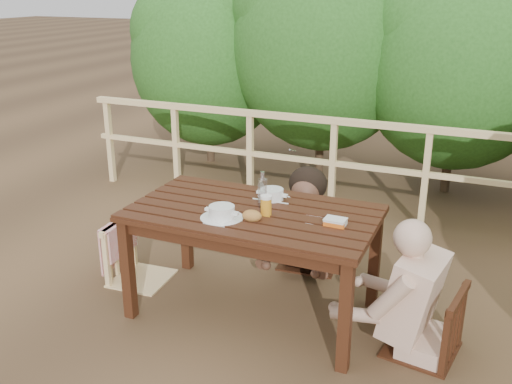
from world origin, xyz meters
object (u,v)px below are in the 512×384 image
at_px(soup_far, 272,195).
at_px(beer_glass, 266,206).
at_px(bread_roll, 252,216).
at_px(bottle, 262,190).
at_px(woman, 313,186).
at_px(table, 253,263).
at_px(diner_right, 438,250).
at_px(chair_left, 138,228).
at_px(soup_near, 222,213).
at_px(chair_far, 311,211).
at_px(chair_right, 428,290).
at_px(butter_tub, 335,223).

distance_m(soup_far, beer_glass, 0.29).
xyz_separation_m(bread_roll, bottle, (-0.03, 0.25, 0.09)).
bearing_deg(woman, bread_roll, 81.87).
height_order(table, woman, woman).
relative_size(diner_right, bread_roll, 10.92).
distance_m(woman, beer_glass, 0.95).
bearing_deg(beer_glass, chair_left, 174.02).
bearing_deg(bread_roll, soup_near, -165.88).
distance_m(bread_roll, bottle, 0.27).
relative_size(table, soup_near, 5.81).
height_order(chair_left, chair_far, chair_far).
relative_size(diner_right, bottle, 5.56).
distance_m(chair_left, bottle, 1.13).
relative_size(chair_left, bread_roll, 6.69).
relative_size(chair_right, soup_far, 3.20).
height_order(table, soup_far, soup_far).
height_order(table, beer_glass, beer_glass).
height_order(chair_left, soup_near, chair_left).
distance_m(woman, butter_tub, 1.03).
bearing_deg(table, bottle, 74.76).
xyz_separation_m(woman, bread_roll, (-0.08, -1.05, 0.13)).
bearing_deg(soup_far, chair_far, 81.04).
distance_m(diner_right, bread_roll, 1.17).
bearing_deg(bread_roll, chair_left, 167.78).
distance_m(woman, bread_roll, 1.06).
xyz_separation_m(diner_right, bread_roll, (-1.16, -0.14, 0.09)).
relative_size(diner_right, butter_tub, 10.39).
bearing_deg(bread_roll, beer_glass, 64.89).
bearing_deg(diner_right, table, 98.48).
relative_size(woman, soup_far, 4.92).
distance_m(diner_right, soup_far, 1.21).
relative_size(diner_right, soup_far, 5.22).
bearing_deg(bottle, butter_tub, -13.36).
bearing_deg(chair_far, chair_left, -148.75).
xyz_separation_m(table, butter_tub, (0.58, -0.03, 0.42)).
bearing_deg(beer_glass, butter_tub, 0.96).
bearing_deg(woman, butter_tub, 111.88).
bearing_deg(soup_near, chair_left, 162.19).
bearing_deg(chair_right, soup_near, -72.74).
bearing_deg(chair_right, diner_right, 99.20).
bearing_deg(bread_roll, soup_far, 92.40).
bearing_deg(soup_far, table, -99.91).
relative_size(soup_far, butter_tub, 1.99).
relative_size(chair_right, butter_tub, 6.37).
distance_m(chair_left, chair_far, 1.40).
bearing_deg(woman, chair_right, 135.38).
relative_size(woman, bottle, 5.24).
xyz_separation_m(bottle, butter_tub, (0.56, -0.13, -0.10)).
xyz_separation_m(table, beer_glass, (0.11, -0.04, 0.46)).
distance_m(diner_right, butter_tub, 0.64).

